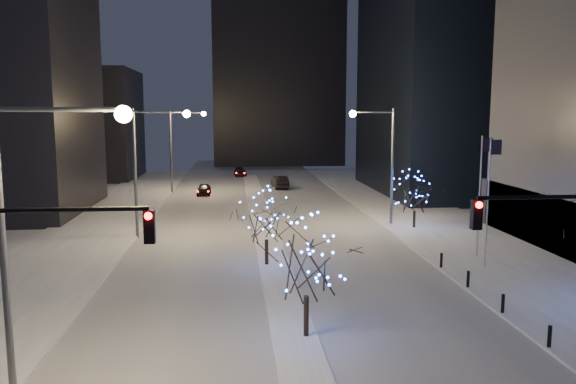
{
  "coord_description": "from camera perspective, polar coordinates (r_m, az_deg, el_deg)",
  "views": [
    {
      "loc": [
        -2.5,
        -16.61,
        9.56
      ],
      "look_at": [
        0.67,
        15.88,
        5.0
      ],
      "focal_mm": 35.0,
      "sensor_mm": 36.0,
      "label": 1
    }
  ],
  "objects": [
    {
      "name": "road",
      "position": [
        52.54,
        -2.75,
        -2.53
      ],
      "size": [
        20.0,
        130.0,
        0.02
      ],
      "primitive_type": "cube",
      "color": "silver",
      "rests_on": "ground"
    },
    {
      "name": "median",
      "position": [
        47.63,
        -2.46,
        -3.54
      ],
      "size": [
        2.0,
        80.0,
        0.15
      ],
      "primitive_type": "cube",
      "color": "white",
      "rests_on": "ground"
    },
    {
      "name": "east_sidewalk",
      "position": [
        41.67,
        19.53,
        -5.67
      ],
      "size": [
        10.0,
        90.0,
        0.15
      ],
      "primitive_type": "cube",
      "color": "white",
      "rests_on": "ground"
    },
    {
      "name": "west_sidewalk",
      "position": [
        39.53,
        -22.46,
        -6.55
      ],
      "size": [
        8.0,
        90.0,
        0.15
      ],
      "primitive_type": "cube",
      "color": "white",
      "rests_on": "ground"
    },
    {
      "name": "filler_west_far",
      "position": [
        89.75,
        -20.89,
        6.44
      ],
      "size": [
        18.0,
        16.0,
        16.0
      ],
      "primitive_type": "cube",
      "color": "black",
      "rests_on": "ground"
    },
    {
      "name": "horizon_block",
      "position": [
        109.54,
        -1.12,
        13.95
      ],
      "size": [
        24.0,
        14.0,
        42.0
      ],
      "primitive_type": "cube",
      "color": "black",
      "rests_on": "ground"
    },
    {
      "name": "street_lamp_w_near",
      "position": [
        19.93,
        -24.36,
        -1.6
      ],
      "size": [
        4.4,
        0.56,
        10.0
      ],
      "color": "#595E66",
      "rests_on": "ground"
    },
    {
      "name": "street_lamp_w_mid",
      "position": [
        44.19,
        -13.97,
        3.75
      ],
      "size": [
        4.4,
        0.56,
        10.0
      ],
      "color": "#595E66",
      "rests_on": "ground"
    },
    {
      "name": "street_lamp_w_far",
      "position": [
        68.98,
        -10.97,
        5.27
      ],
      "size": [
        4.4,
        0.56,
        10.0
      ],
      "color": "#595E66",
      "rests_on": "ground"
    },
    {
      "name": "street_lamp_east",
      "position": [
        48.37,
        9.54,
        4.16
      ],
      "size": [
        3.9,
        0.56,
        10.0
      ],
      "color": "#595E66",
      "rests_on": "ground"
    },
    {
      "name": "traffic_signal_west",
      "position": [
        18.28,
        -24.58,
        -8.01
      ],
      "size": [
        5.26,
        0.43,
        7.0
      ],
      "color": "black",
      "rests_on": "ground"
    },
    {
      "name": "traffic_signal_east",
      "position": [
        21.53,
        26.84,
        -5.8
      ],
      "size": [
        5.26,
        0.43,
        7.0
      ],
      "color": "black",
      "rests_on": "ground"
    },
    {
      "name": "flagpoles",
      "position": [
        37.69,
        19.37,
        0.25
      ],
      "size": [
        1.35,
        2.6,
        8.0
      ],
      "color": "silver",
      "rests_on": "east_sidewalk"
    },
    {
      "name": "bollards",
      "position": [
        30.81,
        19.32,
        -9.41
      ],
      "size": [
        0.16,
        12.16,
        0.9
      ],
      "color": "black",
      "rests_on": "east_sidewalk"
    },
    {
      "name": "car_near",
      "position": [
        67.14,
        -8.54,
        0.26
      ],
      "size": [
        1.62,
        3.92,
        1.33
      ],
      "primitive_type": "imported",
      "rotation": [
        0.0,
        0.0,
        -0.01
      ],
      "color": "black",
      "rests_on": "ground"
    },
    {
      "name": "car_mid",
      "position": [
        72.46,
        -0.82,
        1.02
      ],
      "size": [
        2.05,
        5.01,
        1.62
      ],
      "primitive_type": "imported",
      "rotation": [
        0.0,
        0.0,
        3.21
      ],
      "color": "black",
      "rests_on": "ground"
    },
    {
      "name": "car_far",
      "position": [
        86.9,
        -4.88,
        2.03
      ],
      "size": [
        2.06,
        4.49,
        1.27
      ],
      "primitive_type": "imported",
      "rotation": [
        0.0,
        0.0,
        0.06
      ],
      "color": "#222327",
      "rests_on": "ground"
    },
    {
      "name": "holiday_tree_median_near",
      "position": [
        23.74,
        1.88,
        -6.91
      ],
      "size": [
        4.33,
        4.33,
        5.21
      ],
      "color": "black",
      "rests_on": "median"
    },
    {
      "name": "holiday_tree_median_far",
      "position": [
        35.05,
        -2.21,
        -2.56
      ],
      "size": [
        4.45,
        4.45,
        4.76
      ],
      "color": "black",
      "rests_on": "median"
    },
    {
      "name": "holiday_tree_plaza_far",
      "position": [
        47.7,
        12.77,
        -0.17
      ],
      "size": [
        4.97,
        4.97,
        4.61
      ],
      "color": "black",
      "rests_on": "east_sidewalk"
    }
  ]
}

